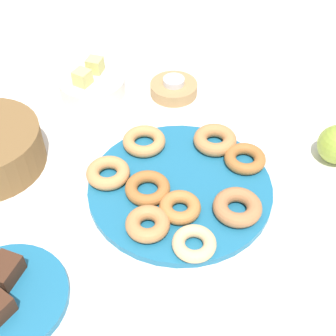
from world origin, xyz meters
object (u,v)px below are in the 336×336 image
donut_1 (215,140)px  fruit_bowl (92,85)px  donut_4 (194,243)px  brownie_far (5,271)px  donut_0 (237,207)px  melon_chunk_right (95,65)px  candle_holder (174,89)px  donut_2 (108,173)px  donut_8 (180,207)px  tealight (174,81)px  donut_7 (148,188)px  donut_5 (148,224)px  donut_plate (180,188)px  donut_6 (245,159)px  donut_3 (144,141)px  cake_plate (6,298)px  melon_chunk_left (82,77)px

donut_1 → fruit_bowl: donut_1 is taller
donut_4 → fruit_bowl: 0.53m
brownie_far → fruit_bowl: 0.54m
donut_0 → melon_chunk_right: (0.16, 0.50, 0.03)m
donut_0 → brownie_far: size_ratio=1.66×
candle_holder → donut_2: bearing=-167.2°
donut_8 → tealight: tealight is taller
donut_7 → candle_holder: bearing=27.8°
donut_5 → donut_8: size_ratio=1.04×
donut_0 → donut_plate: bearing=93.4°
donut_4 → donut_6: size_ratio=0.92×
donut_plate → donut_6: (0.13, -0.07, 0.02)m
fruit_bowl → donut_8: bearing=-115.5°
donut_6 → tealight: 0.30m
donut_6 → donut_3: bearing=112.4°
donut_3 → donut_6: donut_3 is taller
donut_8 → candle_holder: 0.39m
brownie_far → fruit_bowl: (0.48, 0.26, -0.01)m
cake_plate → brownie_far: (0.03, 0.03, 0.02)m
donut_1 → candle_holder: size_ratio=0.80×
donut_8 → brownie_far: bearing=152.4°
donut_plate → donut_0: 0.13m
cake_plate → brownie_far: 0.04m
brownie_far → melon_chunk_left: (0.45, 0.26, 0.03)m
donut_3 → donut_7: (-0.10, -0.09, -0.00)m
donut_6 → brownie_far: bearing=159.0°
melon_chunk_right → donut_3: bearing=-115.5°
tealight → fruit_bowl: tealight is taller
cake_plate → fruit_bowl: bearing=29.1°
donut_1 → donut_8: size_ratio=1.18×
candle_holder → melon_chunk_right: bearing=116.0°
fruit_bowl → donut_5: bearing=-124.4°
donut_1 → donut_4: size_ratio=1.18×
donut_6 → candle_holder: size_ratio=0.74×
donut_5 → donut_7: (0.07, 0.06, -0.00)m
candle_holder → donut_0: bearing=-127.0°
donut_2 → donut_7: size_ratio=0.99×
donut_1 → donut_2: size_ratio=1.05×
donut_5 → donut_6: (0.25, -0.05, -0.00)m
candle_holder → cake_plate: bearing=-169.4°
donut_2 → donut_6: donut_2 is taller
donut_0 → donut_3: size_ratio=1.00×
donut_plate → donut_0: donut_0 is taller
brownie_far → melon_chunk_right: melon_chunk_right is taller
donut_7 → fruit_bowl: (0.19, 0.33, -0.01)m
melon_chunk_left → cake_plate: bearing=-149.5°
donut_0 → donut_4: donut_0 is taller
donut_0 → fruit_bowl: bearing=75.1°
donut_1 → melon_chunk_right: melon_chunk_right is taller
cake_plate → brownie_far: brownie_far is taller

